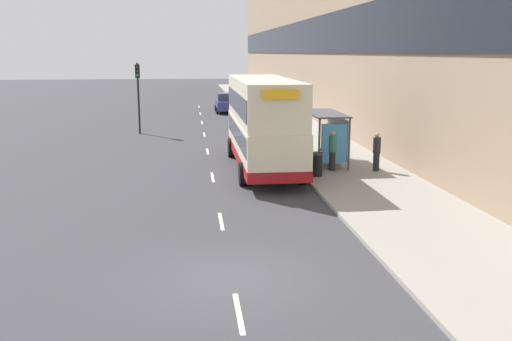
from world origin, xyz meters
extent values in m
plane|color=#38383D|center=(0.00, 0.00, 0.00)|extent=(220.00, 220.00, 0.00)
cube|color=gray|center=(6.50, 38.50, 0.07)|extent=(5.00, 93.00, 0.14)
cube|color=#9E846B|center=(10.50, 38.50, 7.60)|extent=(3.00, 93.00, 15.19)
cube|color=black|center=(8.96, 38.50, 6.84)|extent=(0.12, 89.28, 2.73)
cube|color=silver|center=(0.00, -1.95, 0.01)|extent=(0.12, 2.00, 0.01)
cube|color=silver|center=(0.00, 4.89, 0.01)|extent=(0.12, 2.00, 0.01)
cube|color=silver|center=(0.00, 11.73, 0.01)|extent=(0.12, 2.00, 0.01)
cube|color=silver|center=(0.00, 18.57, 0.01)|extent=(0.12, 2.00, 0.01)
cube|color=silver|center=(0.00, 25.41, 0.01)|extent=(0.12, 2.00, 0.01)
cube|color=silver|center=(0.00, 32.24, 0.01)|extent=(0.12, 2.00, 0.01)
cube|color=silver|center=(0.00, 39.08, 0.01)|extent=(0.12, 2.00, 0.01)
cube|color=silver|center=(0.00, 45.92, 0.01)|extent=(0.12, 2.00, 0.01)
cube|color=#4C4C51|center=(5.60, 13.94, 2.58)|extent=(1.60, 4.20, 0.08)
cylinder|color=#4C4C51|center=(4.90, 11.94, 1.34)|extent=(0.10, 0.10, 2.40)
cylinder|color=#4C4C51|center=(4.90, 15.94, 1.34)|extent=(0.10, 0.10, 2.40)
cylinder|color=#4C4C51|center=(6.30, 11.94, 1.34)|extent=(0.10, 0.10, 2.40)
cylinder|color=#4C4C51|center=(6.30, 15.94, 1.34)|extent=(0.10, 0.10, 2.40)
cube|color=#99A8B2|center=(6.27, 13.94, 1.46)|extent=(0.04, 3.68, 1.92)
cube|color=#3F8CBF|center=(5.60, 12.00, 1.39)|extent=(1.19, 0.10, 1.82)
cube|color=maroon|center=(5.85, 13.94, 0.59)|extent=(0.36, 2.80, 0.08)
cube|color=beige|center=(2.48, 13.23, 1.43)|extent=(2.55, 10.44, 1.85)
cube|color=beige|center=(2.48, 13.23, 3.33)|extent=(2.50, 10.13, 1.95)
cube|color=maroon|center=(2.48, 13.23, 0.72)|extent=(2.58, 10.50, 0.45)
cube|color=#2D3847|center=(2.48, 13.23, 1.79)|extent=(2.58, 9.82, 0.81)
cube|color=#2D3847|center=(2.48, 13.23, 3.23)|extent=(2.55, 9.82, 0.94)
cube|color=yellow|center=(2.48, 8.03, 3.95)|extent=(1.40, 0.08, 0.36)
cylinder|color=black|center=(1.20, 16.78, 0.50)|extent=(0.30, 1.00, 1.00)
cylinder|color=black|center=(3.75, 16.78, 0.50)|extent=(0.30, 1.00, 1.00)
cylinder|color=black|center=(1.20, 9.99, 0.50)|extent=(0.30, 1.00, 1.00)
cylinder|color=black|center=(3.75, 9.99, 0.50)|extent=(0.30, 1.00, 1.00)
cube|color=navy|center=(2.43, 39.96, 0.72)|extent=(1.80, 4.48, 0.83)
cube|color=#2D3847|center=(2.43, 39.74, 1.47)|extent=(1.58, 2.15, 0.68)
cylinder|color=black|center=(1.53, 41.35, 0.30)|extent=(0.20, 0.60, 0.60)
cylinder|color=black|center=(3.33, 41.35, 0.30)|extent=(0.20, 0.60, 0.60)
cylinder|color=black|center=(1.53, 38.58, 0.30)|extent=(0.20, 0.60, 0.60)
cylinder|color=black|center=(3.33, 38.58, 0.30)|extent=(0.20, 0.60, 0.60)
cylinder|color=#23232D|center=(4.44, 12.79, 0.54)|extent=(0.27, 0.27, 0.79)
cylinder|color=#997F51|center=(4.44, 12.79, 1.26)|extent=(0.33, 0.33, 0.66)
sphere|color=tan|center=(4.44, 12.79, 1.70)|extent=(0.21, 0.21, 0.21)
cylinder|color=#23232D|center=(5.53, 11.99, 0.58)|extent=(0.30, 0.30, 0.88)
cylinder|color=#337260|center=(5.53, 11.99, 1.39)|extent=(0.37, 0.37, 0.74)
sphere|color=tan|center=(5.53, 11.99, 1.88)|extent=(0.24, 0.24, 0.24)
cylinder|color=#23232D|center=(7.52, 11.65, 0.56)|extent=(0.29, 0.29, 0.85)
cylinder|color=#26262D|center=(7.52, 11.65, 1.34)|extent=(0.35, 0.35, 0.71)
sphere|color=tan|center=(7.52, 11.65, 1.81)|extent=(0.23, 0.23, 0.23)
cylinder|color=black|center=(4.55, 10.89, 0.61)|extent=(0.52, 0.52, 0.95)
cylinder|color=#2D2D33|center=(4.55, 10.89, 1.14)|extent=(0.55, 0.55, 0.10)
cylinder|color=black|center=(-4.40, 26.43, 2.40)|extent=(0.14, 0.14, 4.81)
cube|color=black|center=(-4.40, 26.38, 4.26)|extent=(0.30, 0.24, 0.90)
sphere|color=#2D2D2D|center=(-4.40, 26.26, 4.53)|extent=(0.16, 0.16, 0.16)
sphere|color=#2D2D2D|center=(-4.40, 26.26, 4.26)|extent=(0.16, 0.16, 0.16)
sphere|color=#19D84C|center=(-4.40, 26.26, 3.99)|extent=(0.16, 0.16, 0.16)
camera|label=1|loc=(-0.94, -13.27, 5.49)|focal=40.00mm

